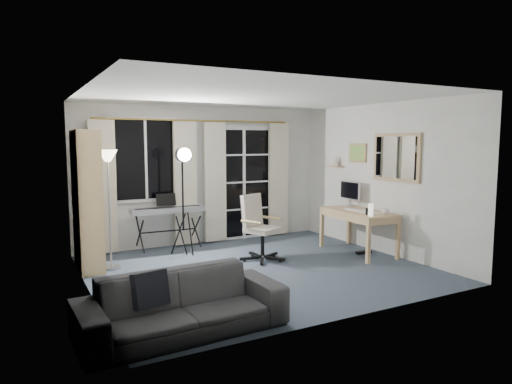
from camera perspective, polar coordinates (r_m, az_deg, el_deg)
floor at (r=6.53m, az=0.29°, el=-9.71°), size 4.50×4.00×0.02m
window at (r=7.74m, az=-13.67°, el=3.98°), size 1.20×0.08×1.40m
french_door at (r=8.40m, az=-1.62°, el=1.09°), size 1.32×0.09×2.11m
curtains at (r=7.96m, az=-7.05°, el=1.24°), size 3.60×0.07×2.13m
bookshelf at (r=6.80m, az=-20.63°, el=-1.41°), size 0.32×0.91×1.95m
torchiere_lamp at (r=6.64m, az=-17.99°, el=2.21°), size 0.27×0.27×1.68m
keyboard_piano at (r=7.63m, az=-10.97°, el=-2.30°), size 1.22×0.62×0.88m
studio_light at (r=7.17m, az=-9.08°, el=3.09°), size 0.31×0.35×1.74m
office_chair at (r=6.94m, az=0.07°, el=-3.69°), size 0.69×0.67×1.00m
desk at (r=7.52m, az=12.66°, el=-2.92°), size 0.70×1.31×0.69m
monitor at (r=7.94m, az=11.67°, el=0.11°), size 0.17×0.50×0.43m
desk_clutter at (r=7.33m, az=13.37°, el=-3.68°), size 0.42×0.78×0.87m
mug at (r=7.20m, az=15.89°, el=-2.27°), size 0.12×0.09×0.11m
wall_mirror at (r=7.34m, az=17.13°, el=4.15°), size 0.04×0.94×0.74m
framed_print at (r=8.00m, az=12.59°, el=4.80°), size 0.03×0.42×0.32m
wall_shelf at (r=8.35m, az=9.96°, el=3.59°), size 0.16×0.30×0.18m
sofa at (r=4.42m, az=-9.21°, el=-12.47°), size 1.95×0.65×0.75m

